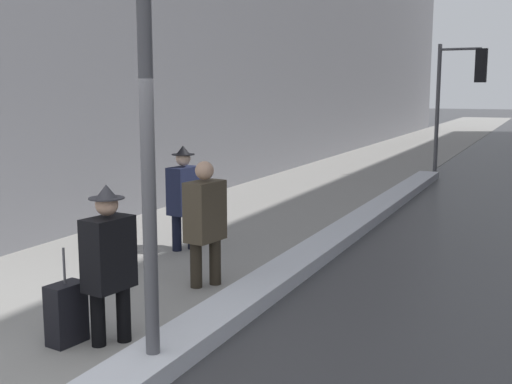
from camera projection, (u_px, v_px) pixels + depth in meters
The scene contains 7 objects.
sidewalk_slab at pixel (361, 170), 19.29m from camera, with size 4.00×80.00×0.01m.
snow_bank_curb at pixel (347, 230), 10.70m from camera, with size 0.52×15.51×0.18m.
traffic_light_near at pixel (464, 81), 17.52m from camera, with size 1.31×0.32×3.64m.
pedestrian_in_glasses at pixel (109, 259), 6.00m from camera, with size 0.35×0.51×1.55m.
pedestrian_trailing at pixel (205, 218), 7.79m from camera, with size 0.37×0.54×1.56m.
pedestrian_nearside at pixel (184, 194), 9.57m from camera, with size 0.35×0.53×1.59m.
rolling_suitcase at pixel (66, 314), 6.09m from camera, with size 0.27×0.39×0.95m.
Camera 1 is at (3.16, -3.71, 2.41)m, focal length 45.00 mm.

